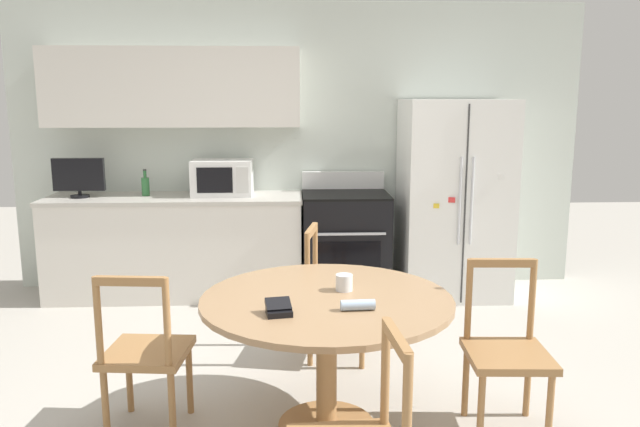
{
  "coord_description": "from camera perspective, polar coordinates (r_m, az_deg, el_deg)",
  "views": [
    {
      "loc": [
        -0.07,
        -3.16,
        1.76
      ],
      "look_at": [
        0.13,
        1.15,
        0.95
      ],
      "focal_mm": 35.0,
      "sensor_mm": 36.0,
      "label": 1
    }
  ],
  "objects": [
    {
      "name": "folded_napkin",
      "position": [
        3.07,
        3.48,
        -8.34
      ],
      "size": [
        0.17,
        0.06,
        0.05
      ],
      "color": "#A3BCDB",
      "rests_on": "dining_table"
    },
    {
      "name": "counter_bottle",
      "position": [
        5.7,
        -15.67,
        2.46
      ],
      "size": [
        0.07,
        0.07,
        0.23
      ],
      "color": "#2D6B38",
      "rests_on": "kitchen_counter"
    },
    {
      "name": "microwave",
      "position": [
        5.58,
        -8.91,
        3.26
      ],
      "size": [
        0.53,
        0.35,
        0.31
      ],
      "color": "white",
      "rests_on": "kitchen_counter"
    },
    {
      "name": "back_wall",
      "position": [
        5.77,
        -5.02,
        7.49
      ],
      "size": [
        5.2,
        0.44,
        2.6
      ],
      "color": "silver",
      "rests_on": "ground_plane"
    },
    {
      "name": "dining_chair_left",
      "position": [
        3.47,
        -15.66,
        -12.26
      ],
      "size": [
        0.46,
        0.46,
        0.9
      ],
      "rotation": [
        0.0,
        0.0,
        6.19
      ],
      "color": "#9E7042",
      "rests_on": "ground_plane"
    },
    {
      "name": "dining_chair_right",
      "position": [
        3.5,
        16.66,
        -12.07
      ],
      "size": [
        0.44,
        0.44,
        0.9
      ],
      "rotation": [
        0.0,
        0.0,
        3.09
      ],
      "color": "#9E7042",
      "rests_on": "ground_plane"
    },
    {
      "name": "candle_glass",
      "position": [
        3.36,
        2.22,
        -6.42
      ],
      "size": [
        0.09,
        0.09,
        0.09
      ],
      "color": "silver",
      "rests_on": "dining_table"
    },
    {
      "name": "dining_chair_far",
      "position": [
        4.26,
        1.35,
        -7.51
      ],
      "size": [
        0.49,
        0.49,
        0.9
      ],
      "rotation": [
        0.0,
        0.0,
        4.53
      ],
      "color": "#9E7042",
      "rests_on": "ground_plane"
    },
    {
      "name": "wallet",
      "position": [
        3.02,
        -3.8,
        -8.69
      ],
      "size": [
        0.14,
        0.14,
        0.07
      ],
      "color": "black",
      "rests_on": "dining_table"
    },
    {
      "name": "kitchen_counter",
      "position": [
        5.7,
        -12.98,
        -2.92
      ],
      "size": [
        2.24,
        0.64,
        0.9
      ],
      "color": "silver",
      "rests_on": "ground_plane"
    },
    {
      "name": "ground_plane",
      "position": [
        3.62,
        -1.34,
        -18.47
      ],
      "size": [
        14.0,
        14.0,
        0.0
      ],
      "primitive_type": "plane",
      "color": "#B2ADA3"
    },
    {
      "name": "dining_table",
      "position": [
        3.31,
        0.61,
        -9.73
      ],
      "size": [
        1.32,
        1.32,
        0.74
      ],
      "color": "#997551",
      "rests_on": "ground_plane"
    },
    {
      "name": "refrigerator",
      "position": [
        5.64,
        12.13,
        1.31
      ],
      "size": [
        0.92,
        0.75,
        1.74
      ],
      "color": "white",
      "rests_on": "ground_plane"
    },
    {
      "name": "countertop_tv",
      "position": [
        5.77,
        -21.19,
        3.2
      ],
      "size": [
        0.44,
        0.16,
        0.34
      ],
      "color": "black",
      "rests_on": "kitchen_counter"
    },
    {
      "name": "oven_range",
      "position": [
        5.6,
        2.32,
        -2.72
      ],
      "size": [
        0.76,
        0.68,
        1.08
      ],
      "color": "black",
      "rests_on": "ground_plane"
    }
  ]
}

